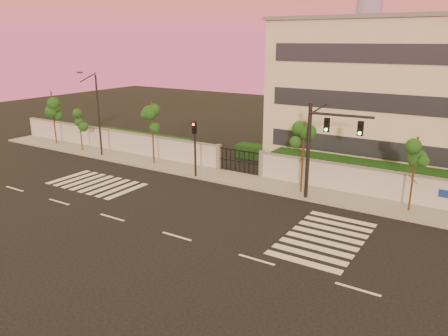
# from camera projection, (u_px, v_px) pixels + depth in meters

# --- Properties ---
(ground) EXTENTS (120.00, 120.00, 0.00)m
(ground) POSITION_uv_depth(u_px,v_px,m) (177.00, 236.00, 24.13)
(ground) COLOR black
(ground) RESTS_ON ground
(sidewalk) EXTENTS (60.00, 3.00, 0.15)m
(sidewalk) POSITION_uv_depth(u_px,v_px,m) (264.00, 184.00, 32.63)
(sidewalk) COLOR gray
(sidewalk) RESTS_ON ground
(perimeter_wall) EXTENTS (60.00, 0.36, 2.20)m
(perimeter_wall) POSITION_uv_depth(u_px,v_px,m) (274.00, 167.00, 33.51)
(perimeter_wall) COLOR #B2B4B9
(perimeter_wall) RESTS_ON ground
(hedge_row) EXTENTS (41.00, 4.25, 1.80)m
(hedge_row) POSITION_uv_depth(u_px,v_px,m) (301.00, 164.00, 35.26)
(hedge_row) COLOR black
(hedge_row) RESTS_ON ground
(institutional_building) EXTENTS (24.40, 12.40, 12.25)m
(institutional_building) POSITION_uv_depth(u_px,v_px,m) (429.00, 95.00, 35.61)
(institutional_building) COLOR beige
(institutional_building) RESTS_ON ground
(road_markings) EXTENTS (57.00, 7.62, 0.02)m
(road_markings) POSITION_uv_depth(u_px,v_px,m) (194.00, 209.00, 27.99)
(road_markings) COLOR silver
(road_markings) RESTS_ON ground
(street_tree_a) EXTENTS (1.60, 1.27, 5.51)m
(street_tree_a) POSITION_uv_depth(u_px,v_px,m) (53.00, 106.00, 44.02)
(street_tree_a) COLOR #382314
(street_tree_a) RESTS_ON ground
(street_tree_b) EXTENTS (1.33, 1.06, 4.39)m
(street_tree_b) POSITION_uv_depth(u_px,v_px,m) (80.00, 119.00, 41.48)
(street_tree_b) COLOR #382314
(street_tree_b) RESTS_ON ground
(street_tree_c) EXTENTS (1.61, 1.28, 5.55)m
(street_tree_c) POSITION_uv_depth(u_px,v_px,m) (152.00, 118.00, 36.85)
(street_tree_c) COLOR #382314
(street_tree_c) RESTS_ON ground
(street_tree_d) EXTENTS (1.59, 1.26, 5.17)m
(street_tree_d) POSITION_uv_depth(u_px,v_px,m) (304.00, 141.00, 29.80)
(street_tree_d) COLOR #382314
(street_tree_d) RESTS_ON ground
(street_tree_e) EXTENTS (1.55, 1.23, 4.87)m
(street_tree_e) POSITION_uv_depth(u_px,v_px,m) (416.00, 157.00, 26.48)
(street_tree_e) COLOR #382314
(street_tree_e) RESTS_ON ground
(traffic_signal_main) EXTENTS (4.17, 0.49, 6.59)m
(traffic_signal_main) POSITION_uv_depth(u_px,v_px,m) (321.00, 141.00, 28.18)
(traffic_signal_main) COLOR black
(traffic_signal_main) RESTS_ON ground
(traffic_signal_secondary) EXTENTS (0.36, 0.35, 4.63)m
(traffic_signal_secondary) POSITION_uv_depth(u_px,v_px,m) (195.00, 142.00, 33.51)
(traffic_signal_secondary) COLOR black
(traffic_signal_secondary) RESTS_ON ground
(streetlight_west) EXTENTS (0.47, 1.89, 7.85)m
(streetlight_west) POSITION_uv_depth(u_px,v_px,m) (97.00, 111.00, 39.40)
(streetlight_west) COLOR black
(streetlight_west) RESTS_ON ground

